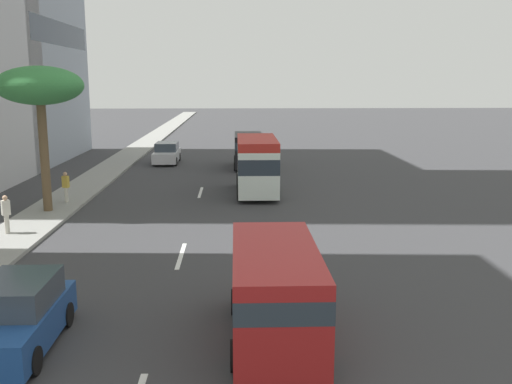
{
  "coord_description": "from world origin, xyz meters",
  "views": [
    {
      "loc": [
        -4.55,
        -2.04,
        6.36
      ],
      "look_at": [
        17.44,
        -2.82,
        2.1
      ],
      "focal_mm": 40.52,
      "sensor_mm": 36.0,
      "label": 1
    }
  ],
  "objects_px": {
    "minibus_second": "(257,164)",
    "van_fifth": "(248,149)",
    "pedestrian_mid_block": "(66,186)",
    "palm_tree": "(40,88)",
    "pedestrian_by_tree": "(6,213)",
    "car_lead": "(18,317)",
    "car_third": "(167,153)",
    "van_fourth": "(275,288)"
  },
  "relations": [
    {
      "from": "car_lead",
      "to": "palm_tree",
      "type": "height_order",
      "value": "palm_tree"
    },
    {
      "from": "van_fourth",
      "to": "van_fifth",
      "type": "xyz_separation_m",
      "value": [
        28.87,
        -0.0,
        0.07
      ]
    },
    {
      "from": "minibus_second",
      "to": "van_fourth",
      "type": "xyz_separation_m",
      "value": [
        -18.88,
        0.25,
        -0.38
      ]
    },
    {
      "from": "minibus_second",
      "to": "car_third",
      "type": "height_order",
      "value": "minibus_second"
    },
    {
      "from": "van_fifth",
      "to": "car_third",
      "type": "bearing_deg",
      "value": 66.95
    },
    {
      "from": "pedestrian_by_tree",
      "to": "palm_tree",
      "type": "xyz_separation_m",
      "value": [
        4.24,
        -0.32,
        5.01
      ]
    },
    {
      "from": "car_lead",
      "to": "minibus_second",
      "type": "relative_size",
      "value": 0.66
    },
    {
      "from": "pedestrian_by_tree",
      "to": "palm_tree",
      "type": "distance_m",
      "value": 6.57
    },
    {
      "from": "car_lead",
      "to": "van_fourth",
      "type": "bearing_deg",
      "value": 92.33
    },
    {
      "from": "car_lead",
      "to": "car_third",
      "type": "height_order",
      "value": "car_lead"
    },
    {
      "from": "minibus_second",
      "to": "van_fifth",
      "type": "xyz_separation_m",
      "value": [
        9.99,
        0.25,
        -0.31
      ]
    },
    {
      "from": "van_fifth",
      "to": "pedestrian_mid_block",
      "type": "xyz_separation_m",
      "value": [
        -12.66,
        9.74,
        -0.41
      ]
    },
    {
      "from": "van_fourth",
      "to": "car_lead",
      "type": "bearing_deg",
      "value": 92.33
    },
    {
      "from": "van_fourth",
      "to": "car_third",
      "type": "bearing_deg",
      "value": 11.32
    },
    {
      "from": "van_fifth",
      "to": "palm_tree",
      "type": "xyz_separation_m",
      "value": [
        -14.63,
        10.08,
        4.61
      ]
    },
    {
      "from": "van_fifth",
      "to": "pedestrian_by_tree",
      "type": "height_order",
      "value": "van_fifth"
    },
    {
      "from": "minibus_second",
      "to": "palm_tree",
      "type": "bearing_deg",
      "value": 114.16
    },
    {
      "from": "minibus_second",
      "to": "van_fourth",
      "type": "bearing_deg",
      "value": 179.23
    },
    {
      "from": "minibus_second",
      "to": "car_third",
      "type": "xyz_separation_m",
      "value": [
        12.68,
        6.57,
        -0.98
      ]
    },
    {
      "from": "minibus_second",
      "to": "pedestrian_mid_block",
      "type": "height_order",
      "value": "minibus_second"
    },
    {
      "from": "car_third",
      "to": "van_fifth",
      "type": "height_order",
      "value": "van_fifth"
    },
    {
      "from": "car_lead",
      "to": "pedestrian_mid_block",
      "type": "relative_size",
      "value": 2.59
    },
    {
      "from": "car_lead",
      "to": "pedestrian_by_tree",
      "type": "relative_size",
      "value": 2.56
    },
    {
      "from": "car_third",
      "to": "pedestrian_by_tree",
      "type": "relative_size",
      "value": 2.72
    },
    {
      "from": "car_lead",
      "to": "van_fifth",
      "type": "bearing_deg",
      "value": 167.96
    },
    {
      "from": "minibus_second",
      "to": "palm_tree",
      "type": "height_order",
      "value": "palm_tree"
    },
    {
      "from": "minibus_second",
      "to": "van_fifth",
      "type": "height_order",
      "value": "minibus_second"
    },
    {
      "from": "minibus_second",
      "to": "van_fifth",
      "type": "relative_size",
      "value": 1.2
    },
    {
      "from": "car_third",
      "to": "van_fifth",
      "type": "distance_m",
      "value": 6.9
    },
    {
      "from": "van_fourth",
      "to": "minibus_second",
      "type": "bearing_deg",
      "value": -0.77
    },
    {
      "from": "palm_tree",
      "to": "van_fifth",
      "type": "bearing_deg",
      "value": -34.57
    },
    {
      "from": "pedestrian_mid_block",
      "to": "palm_tree",
      "type": "distance_m",
      "value": 5.4
    },
    {
      "from": "pedestrian_mid_block",
      "to": "van_fourth",
      "type": "bearing_deg",
      "value": -42.48
    },
    {
      "from": "minibus_second",
      "to": "car_lead",
      "type": "bearing_deg",
      "value": 161.33
    },
    {
      "from": "van_fifth",
      "to": "minibus_second",
      "type": "bearing_deg",
      "value": -178.56
    },
    {
      "from": "car_lead",
      "to": "van_fourth",
      "type": "relative_size",
      "value": 0.78
    },
    {
      "from": "minibus_second",
      "to": "palm_tree",
      "type": "distance_m",
      "value": 12.11
    },
    {
      "from": "car_lead",
      "to": "minibus_second",
      "type": "distance_m",
      "value": 20.21
    },
    {
      "from": "van_fourth",
      "to": "van_fifth",
      "type": "height_order",
      "value": "van_fifth"
    },
    {
      "from": "minibus_second",
      "to": "van_fourth",
      "type": "distance_m",
      "value": 18.88
    },
    {
      "from": "palm_tree",
      "to": "van_fourth",
      "type": "bearing_deg",
      "value": -144.72
    },
    {
      "from": "car_lead",
      "to": "palm_tree",
      "type": "relative_size",
      "value": 0.59
    }
  ]
}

